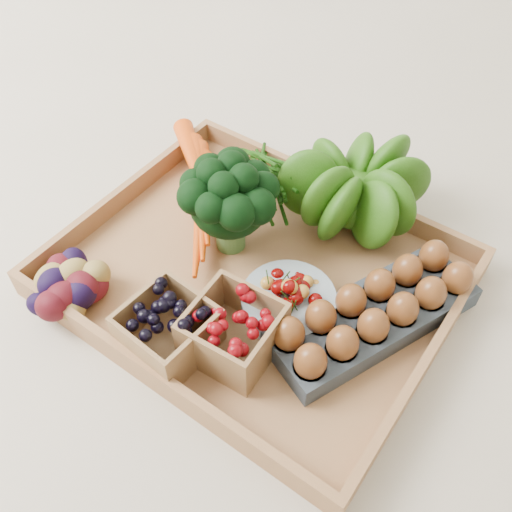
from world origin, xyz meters
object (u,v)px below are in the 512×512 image
Objects in this scene: cherry_bowl at (288,304)px; tray at (256,279)px; broccoli at (230,218)px; egg_carton at (373,318)px.

tray is at bearing 160.68° from cherry_bowl.
broccoli is 0.25m from egg_carton.
broccoli is at bearing 159.04° from cherry_bowl.
broccoli reaches higher than tray.
broccoli reaches higher than cherry_bowl.
tray is 3.66× the size of broccoli.
broccoli is 0.16m from cherry_bowl.
egg_carton reaches higher than tray.
cherry_bowl and egg_carton have the same top height.
egg_carton is (0.18, 0.02, 0.02)m from tray.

